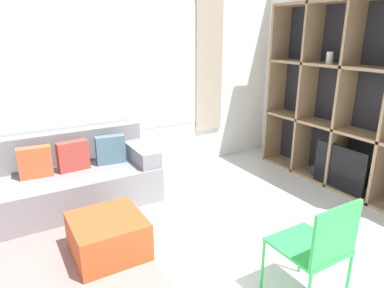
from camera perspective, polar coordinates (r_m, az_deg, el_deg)
wall_back at (r=4.45m, az=-16.97°, el=10.14°), size 6.91×0.11×2.70m
wall_right at (r=4.77m, az=25.82°, el=9.55°), size 0.07×4.43×2.70m
area_rug at (r=3.32m, az=-29.21°, el=-19.53°), size 2.35×2.11×0.01m
shelving_unit at (r=4.64m, az=24.45°, el=6.41°), size 0.36×2.38×2.29m
couch_main at (r=4.18m, az=-20.21°, el=-5.74°), size 2.02×0.87×0.80m
ottoman at (r=3.25m, az=-13.80°, el=-14.69°), size 0.62×0.62×0.36m
folding_chair at (r=2.61m, az=20.30°, el=-15.41°), size 0.44×0.46×0.86m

